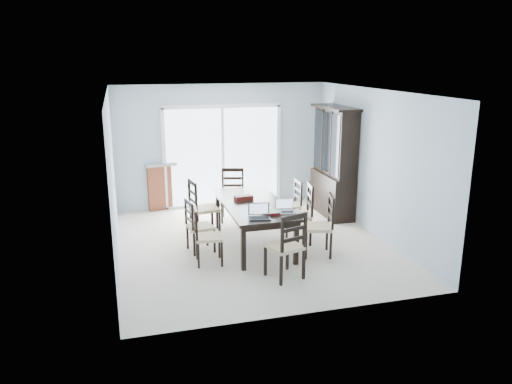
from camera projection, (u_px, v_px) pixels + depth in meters
The scene contains 24 objects.
floor at pixel (253, 244), 8.61m from camera, with size 5.00×5.00×0.00m, color beige.
ceiling at pixel (253, 91), 7.93m from camera, with size 5.00×5.00×0.00m, color white.
back_wall at pixel (222, 146), 10.60m from camera, with size 4.50×0.02×2.60m, color #A2B5C2.
wall_left at pixel (112, 179), 7.70m from camera, with size 0.02×5.00×2.60m, color #A2B5C2.
wall_right at pixel (375, 163), 8.85m from camera, with size 0.02×5.00×2.60m, color #A2B5C2.
balcony at pixel (215, 195), 11.88m from camera, with size 4.50×2.00×0.10m, color gray.
railing at pixel (207, 162), 12.66m from camera, with size 4.50×0.06×1.10m, color #99999E.
dining_table at pixel (253, 207), 8.44m from camera, with size 1.00×2.20×0.75m.
china_hutch at pixel (334, 163), 10.01m from camera, with size 0.50×1.38×2.20m.
sliding_door at pixel (223, 156), 10.63m from camera, with size 2.52×0.05×2.18m.
chair_left_near at pixel (203, 230), 7.67m from camera, with size 0.44×0.43×1.05m.
chair_left_mid at pixel (195, 220), 8.15m from camera, with size 0.46×0.45×1.03m.
chair_left_far at pixel (199, 202), 8.89m from camera, with size 0.52×0.51×1.20m.
chair_right_near at pixel (324, 219), 8.01m from camera, with size 0.54×0.53×1.16m.
chair_right_mid at pixel (303, 207), 8.57m from camera, with size 0.54×0.53×1.21m.
chair_right_far at pixel (293, 199), 9.37m from camera, with size 0.41×0.40×1.05m.
chair_end_near at pixel (289, 239), 7.08m from camera, with size 0.56×0.57×1.18m.
chair_end_far at pixel (233, 189), 9.83m from camera, with size 0.54×0.55×1.17m.
laptop_dark at pixel (260, 215), 7.57m from camera, with size 0.36×0.28×0.22m.
laptop_silver at pixel (285, 210), 7.87m from camera, with size 0.33×0.27×0.20m.
book_stack at pixel (271, 212), 7.81m from camera, with size 0.28×0.21×0.04m.
cell_phone at pixel (267, 217), 7.64m from camera, with size 0.10×0.05×0.01m, color black.
game_box at pixel (244, 198), 8.58m from camera, with size 0.31×0.15×0.08m, color #460F0E.
hot_tub at pixel (179, 176), 11.41m from camera, with size 2.24×2.07×1.00m.
Camera 1 is at (-2.10, -7.80, 3.13)m, focal length 35.00 mm.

